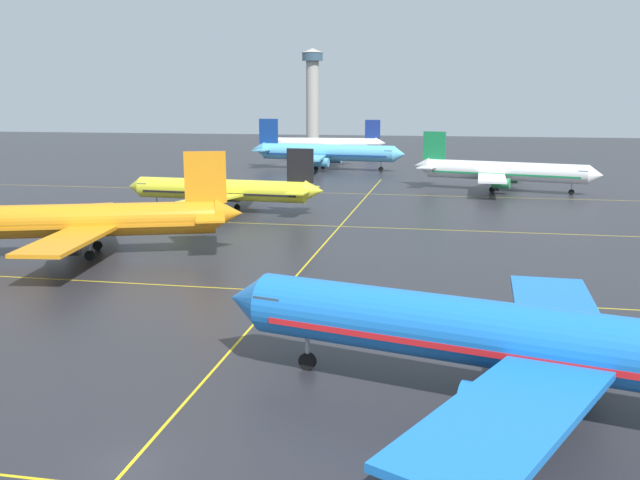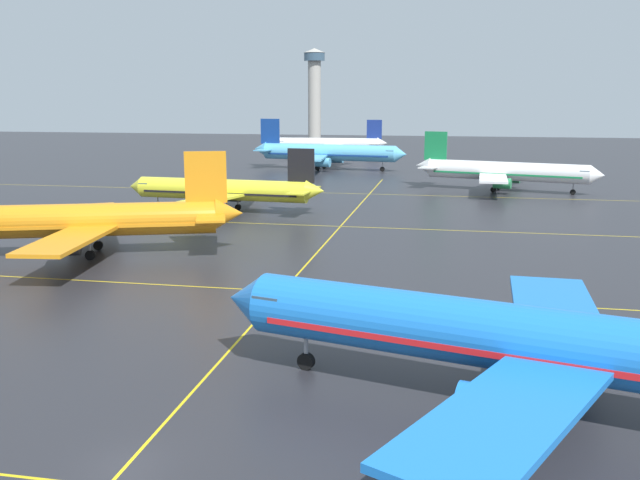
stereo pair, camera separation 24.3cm
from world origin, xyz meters
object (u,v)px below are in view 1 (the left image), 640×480
(airliner_front_gate, at_px, (529,341))
(airliner_distant_taxiway, at_px, (327,144))
(airliner_third_row, at_px, (224,190))
(airliner_far_left_stand, at_px, (503,171))
(airliner_second_row, at_px, (78,221))
(control_tower, at_px, (313,88))
(airliner_far_right_stand, at_px, (325,153))

(airliner_front_gate, xyz_separation_m, airliner_distant_taxiway, (-41.85, 168.91, -0.38))
(airliner_third_row, xyz_separation_m, airliner_far_left_stand, (44.71, 33.87, 0.30))
(airliner_third_row, bearing_deg, airliner_front_gate, -58.21)
(airliner_front_gate, xyz_separation_m, airliner_far_left_stand, (5.09, 97.79, -0.39))
(airliner_third_row, bearing_deg, airliner_distant_taxiway, 91.22)
(airliner_second_row, bearing_deg, airliner_front_gate, -34.57)
(airliner_front_gate, relative_size, control_tower, 1.05)
(airliner_front_gate, relative_size, airliner_second_row, 1.06)
(airliner_far_right_stand, distance_m, control_tower, 115.52)
(airliner_far_right_stand, height_order, control_tower, control_tower)
(airliner_third_row, distance_m, airliner_distant_taxiway, 105.00)
(airliner_front_gate, distance_m, airliner_distant_taxiway, 174.01)
(airliner_far_right_stand, bearing_deg, airliner_distant_taxiway, 99.35)
(airliner_third_row, height_order, control_tower, control_tower)
(airliner_second_row, distance_m, airliner_far_left_stand, 83.55)
(airliner_far_left_stand, bearing_deg, airliner_distant_taxiway, 123.43)
(airliner_front_gate, distance_m, airliner_third_row, 75.21)
(airliner_second_row, xyz_separation_m, control_tower, (-15.14, 210.54, 17.56))
(airliner_second_row, bearing_deg, airliner_third_row, 78.72)
(airliner_far_right_stand, relative_size, control_tower, 1.08)
(airliner_far_left_stand, distance_m, control_tower, 159.93)
(airliner_distant_taxiway, bearing_deg, control_tower, 104.76)
(airliner_front_gate, relative_size, airliner_third_row, 1.19)
(airliner_far_left_stand, bearing_deg, airliner_second_row, -127.73)
(airliner_third_row, xyz_separation_m, airliner_distant_taxiway, (-2.23, 104.98, 0.32))
(airliner_front_gate, xyz_separation_m, airliner_far_right_stand, (-35.59, 130.95, 0.05))
(airliner_second_row, bearing_deg, airliner_far_right_stand, 83.99)
(airliner_far_left_stand, relative_size, airliner_distant_taxiway, 0.99)
(airliner_third_row, distance_m, control_tower, 180.54)
(airliner_second_row, height_order, airliner_far_right_stand, airliner_far_right_stand)
(airliner_second_row, height_order, airliner_third_row, airliner_second_row)
(airliner_third_row, height_order, airliner_far_left_stand, airliner_far_left_stand)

